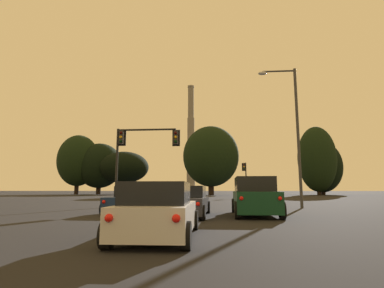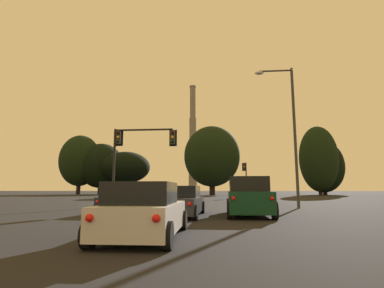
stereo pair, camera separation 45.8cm
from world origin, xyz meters
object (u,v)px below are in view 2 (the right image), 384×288
(suv_right_lane_front, at_px, (248,197))
(traffic_light_overhead_left, at_px, (135,147))
(sedan_center_lane_front, at_px, (181,202))
(smokestack, at_px, (193,149))
(street_lamp, at_px, (289,122))
(traffic_light_far_right, at_px, (245,174))
(sedan_left_lane_front, at_px, (129,200))
(hatchback_center_lane_second, at_px, (145,212))

(suv_right_lane_front, bearing_deg, traffic_light_overhead_left, 139.99)
(sedan_center_lane_front, height_order, smokestack, smokestack)
(street_lamp, relative_size, smokestack, 0.20)
(street_lamp, bearing_deg, sedan_center_lane_front, -135.28)
(traffic_light_far_right, bearing_deg, sedan_left_lane_front, -106.17)
(hatchback_center_lane_second, height_order, smokestack, smokestack)
(hatchback_center_lane_second, relative_size, smokestack, 0.08)
(suv_right_lane_front, bearing_deg, sedan_center_lane_front, -168.73)
(smokestack, bearing_deg, traffic_light_overhead_left, -87.22)
(sedan_center_lane_front, bearing_deg, smokestack, 96.49)
(smokestack, bearing_deg, suv_right_lane_front, -83.67)
(sedan_center_lane_front, distance_m, sedan_left_lane_front, 3.58)
(sedan_left_lane_front, distance_m, traffic_light_far_right, 32.43)
(suv_right_lane_front, distance_m, smokestack, 120.65)
(street_lamp, xyz_separation_m, smokestack, (-16.74, 112.31, 13.34))
(hatchback_center_lane_second, distance_m, street_lamp, 15.99)
(sedan_left_lane_front, bearing_deg, traffic_light_overhead_left, 106.17)
(sedan_center_lane_front, xyz_separation_m, sedan_left_lane_front, (-3.10, 1.79, 0.00))
(street_lamp, bearing_deg, suv_right_lane_front, -120.09)
(traffic_light_far_right, relative_size, smokestack, 0.11)
(hatchback_center_lane_second, distance_m, smokestack, 127.44)
(sedan_center_lane_front, distance_m, street_lamp, 11.00)
(sedan_left_lane_front, height_order, traffic_light_far_right, traffic_light_far_right)
(suv_right_lane_front, bearing_deg, hatchback_center_lane_second, -113.97)
(hatchback_center_lane_second, xyz_separation_m, traffic_light_far_right, (6.02, 39.42, 2.93))
(hatchback_center_lane_second, bearing_deg, traffic_light_far_right, 80.34)
(hatchback_center_lane_second, distance_m, traffic_light_far_right, 39.98)
(sedan_left_lane_front, relative_size, street_lamp, 0.48)
(hatchback_center_lane_second, height_order, street_lamp, street_lamp)
(sedan_left_lane_front, bearing_deg, traffic_light_far_right, 76.26)
(suv_right_lane_front, height_order, traffic_light_far_right, traffic_light_far_right)
(hatchback_center_lane_second, height_order, traffic_light_overhead_left, traffic_light_overhead_left)
(hatchback_center_lane_second, height_order, sedan_left_lane_front, hatchback_center_lane_second)
(sedan_center_lane_front, height_order, hatchback_center_lane_second, hatchback_center_lane_second)
(sedan_left_lane_front, height_order, traffic_light_overhead_left, traffic_light_overhead_left)
(suv_right_lane_front, xyz_separation_m, street_lamp, (3.59, 6.20, 5.07))
(street_lamp, bearing_deg, sedan_left_lane_front, -153.36)
(street_lamp, distance_m, smokestack, 114.33)
(suv_right_lane_front, distance_m, traffic_light_far_right, 32.46)
(sedan_left_lane_front, distance_m, street_lamp, 12.33)
(sedan_left_lane_front, bearing_deg, smokestack, 95.74)
(sedan_left_lane_front, bearing_deg, sedan_center_lane_front, -27.57)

